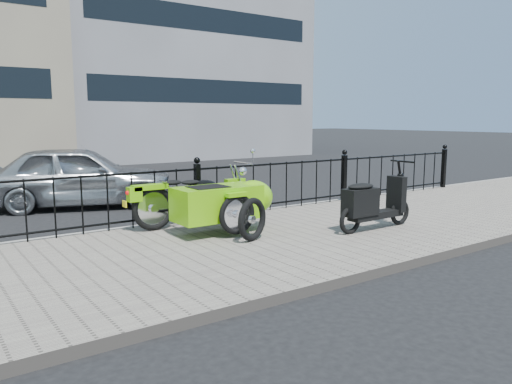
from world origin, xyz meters
TOP-DOWN VIEW (x-y plane):
  - ground at (0.00, 0.00)m, footprint 120.00×120.00m
  - sidewalk at (0.00, -0.50)m, footprint 30.00×3.80m
  - curb at (0.00, 1.44)m, footprint 30.00×0.10m
  - iron_fence at (0.00, 1.30)m, footprint 14.11×0.11m
  - building_grey at (7.00, 16.99)m, footprint 12.00×8.01m
  - motorcycle_sidecar at (-0.09, 0.34)m, footprint 2.28×1.48m
  - scooter at (1.81, -0.98)m, footprint 1.57×0.46m
  - spare_tire at (-0.10, -0.48)m, footprint 0.61×0.29m
  - sedan_car at (-1.11, 4.40)m, footprint 4.13×2.75m

SIDE VIEW (x-z plane):
  - ground at x=0.00m, z-range 0.00..0.00m
  - sidewalk at x=0.00m, z-range 0.00..0.12m
  - curb at x=0.00m, z-range 0.00..0.12m
  - spare_tire at x=-0.10m, z-range 0.12..0.74m
  - scooter at x=1.81m, z-range 0.00..1.06m
  - iron_fence at x=0.00m, z-range 0.05..1.12m
  - motorcycle_sidecar at x=-0.09m, z-range 0.10..1.09m
  - sedan_car at x=-1.11m, z-range 0.00..1.31m
  - building_grey at x=7.00m, z-range 0.00..15.00m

